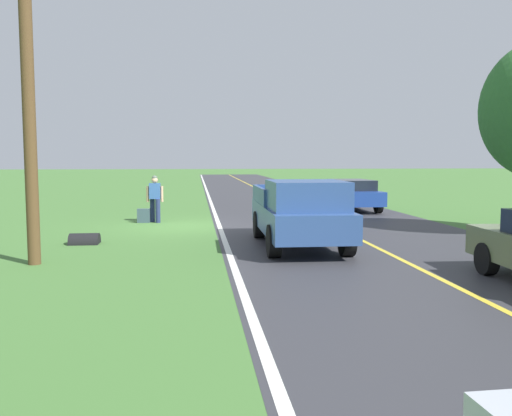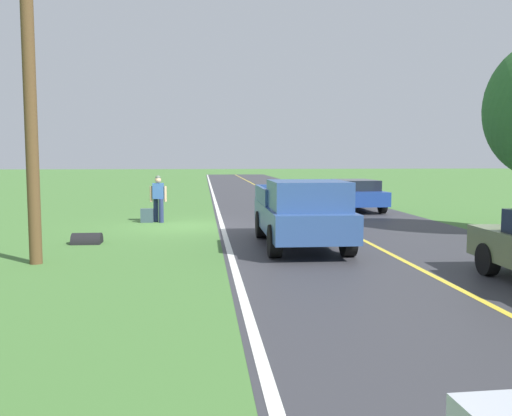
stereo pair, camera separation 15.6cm
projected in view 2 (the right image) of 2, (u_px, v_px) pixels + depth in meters
ground_plane at (186, 226)px, 19.12m from camera, size 200.00×200.00×0.00m
road_surface at (333, 224)px, 19.63m from camera, size 8.31×120.00×0.00m
lane_edge_line at (222, 226)px, 19.25m from camera, size 0.16×117.60×0.00m
lane_centre_line at (333, 224)px, 19.63m from camera, size 0.14×117.60×0.00m
hitchhiker_walking at (158, 196)px, 20.27m from camera, size 0.62×0.52×1.75m
suitcase_carried at (147, 216)px, 20.22m from camera, size 0.47×0.21×0.52m
pickup_truck_passing at (302, 212)px, 14.52m from camera, size 2.14×5.42×1.82m
sedan_near_oncoming at (354, 194)px, 24.80m from camera, size 2.05×4.46×1.41m
utility_pole_roadside at (30, 85)px, 11.99m from camera, size 0.28×0.28×7.98m
drainage_culvert at (87, 243)px, 15.27m from camera, size 0.80×0.60×0.60m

